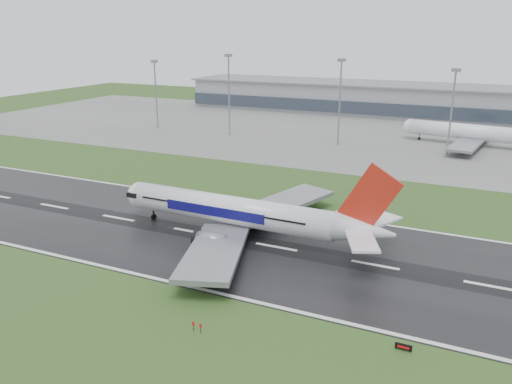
% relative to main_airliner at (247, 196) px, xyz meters
% --- Properties ---
extents(ground, '(520.00, 520.00, 0.00)m').
position_rel_main_airliner_xyz_m(ground, '(7.70, -2.49, -9.18)').
color(ground, '#28481A').
rests_on(ground, ground).
extents(runway, '(400.00, 45.00, 0.10)m').
position_rel_main_airliner_xyz_m(runway, '(7.70, -2.49, -9.13)').
color(runway, black).
rests_on(runway, ground).
extents(apron, '(400.00, 130.00, 0.08)m').
position_rel_main_airliner_xyz_m(apron, '(7.70, 122.51, -9.14)').
color(apron, slate).
rests_on(apron, ground).
extents(terminal, '(240.00, 36.00, 15.00)m').
position_rel_main_airliner_xyz_m(terminal, '(7.70, 182.51, -1.68)').
color(terminal, gray).
rests_on(terminal, ground).
extents(main_airliner, '(62.74, 59.88, 18.16)m').
position_rel_main_airliner_xyz_m(main_airliner, '(0.00, 0.00, 0.00)').
color(main_airliner, silver).
rests_on(main_airliner, runway).
extents(parked_airliner, '(62.65, 59.34, 16.44)m').
position_rel_main_airliner_xyz_m(parked_airliner, '(37.92, 117.83, -0.88)').
color(parked_airliner, white).
rests_on(parked_airliner, apron).
extents(runway_sign, '(2.31, 0.65, 1.04)m').
position_rel_main_airliner_xyz_m(runway_sign, '(37.11, -27.70, -8.66)').
color(runway_sign, black).
rests_on(runway_sign, ground).
extents(floodmast_0, '(0.64, 0.64, 28.61)m').
position_rel_main_airliner_xyz_m(floodmast_0, '(-91.59, 97.51, 5.12)').
color(floodmast_0, gray).
rests_on(floodmast_0, ground).
extents(floodmast_1, '(0.64, 0.64, 31.78)m').
position_rel_main_airliner_xyz_m(floodmast_1, '(-55.35, 97.51, 6.71)').
color(floodmast_1, gray).
rests_on(floodmast_1, ground).
extents(floodmast_2, '(0.64, 0.64, 31.00)m').
position_rel_main_airliner_xyz_m(floodmast_2, '(-8.65, 97.51, 6.32)').
color(floodmast_2, gray).
rests_on(floodmast_2, ground).
extents(floodmast_3, '(0.64, 0.64, 28.64)m').
position_rel_main_airliner_xyz_m(floodmast_3, '(30.94, 97.51, 5.14)').
color(floodmast_3, gray).
rests_on(floodmast_3, ground).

